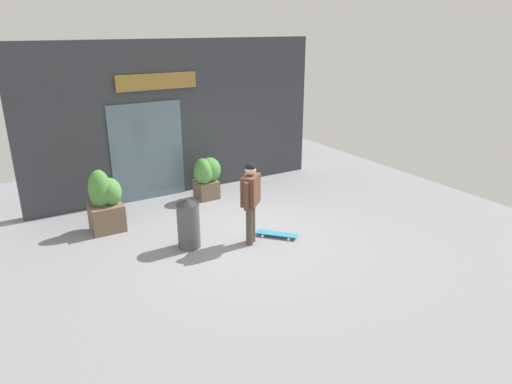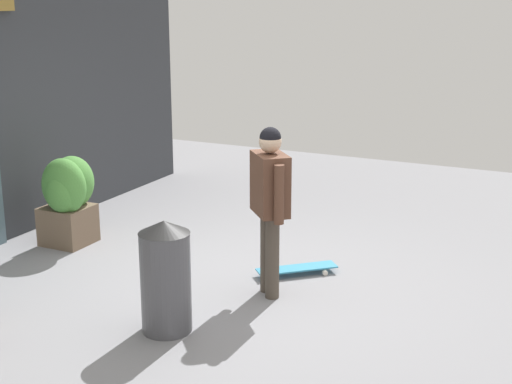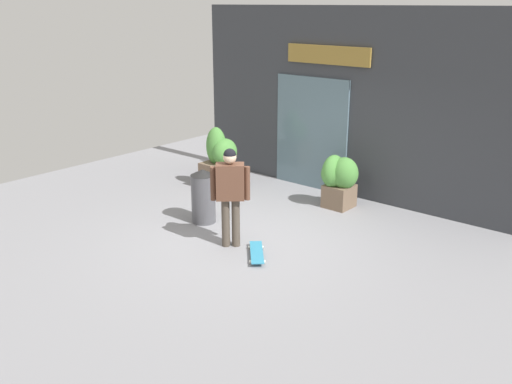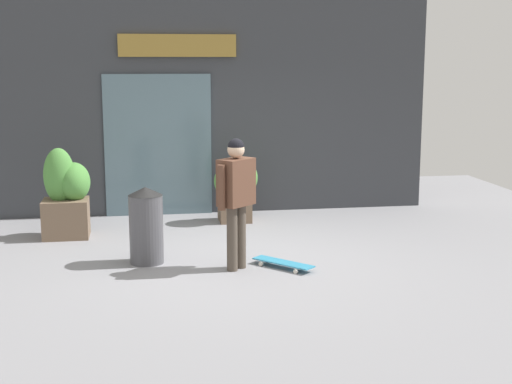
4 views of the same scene
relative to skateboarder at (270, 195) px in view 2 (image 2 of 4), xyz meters
The scene contains 5 objects.
ground_plane 1.05m from the skateboarder, 86.38° to the left, with size 12.00×12.00×0.00m, color gray.
skateboarder is the anchor object (origin of this frame).
skateboard 1.07m from the skateboarder, ahead, with size 0.70×0.73×0.08m.
planter_box_right 2.67m from the skateboarder, 83.23° to the left, with size 0.70×0.59×1.01m.
trash_bin 1.26m from the skateboarder, 157.06° to the left, with size 0.43×0.43×0.97m.
Camera 2 is at (-5.88, -3.10, 2.76)m, focal length 51.62 mm.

